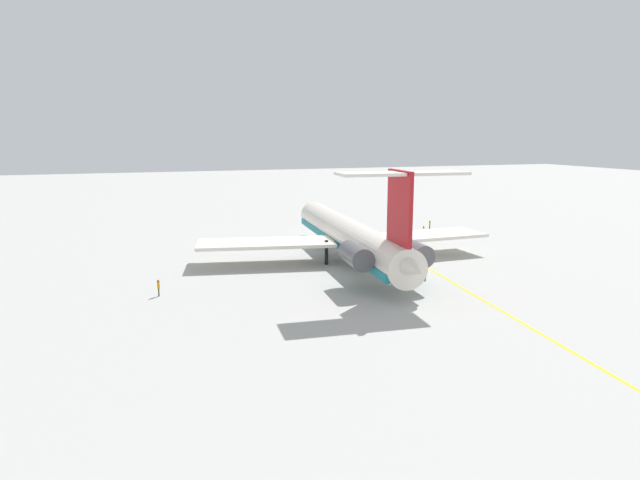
# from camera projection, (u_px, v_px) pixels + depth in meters

# --- Properties ---
(ground) EXTENTS (392.29, 392.29, 0.00)m
(ground) POSITION_uv_depth(u_px,v_px,m) (411.00, 261.00, 72.65)
(ground) COLOR #ADADA8
(main_jetliner) EXTENTS (44.94, 39.77, 13.08)m
(main_jetliner) POSITION_uv_depth(u_px,v_px,m) (351.00, 236.00, 70.68)
(main_jetliner) COLOR silver
(main_jetliner) RESTS_ON ground
(ground_crew_near_nose) EXTENTS (0.26, 0.38, 1.64)m
(ground_crew_near_nose) POSITION_uv_depth(u_px,v_px,m) (430.00, 224.00, 96.11)
(ground_crew_near_nose) COLOR black
(ground_crew_near_nose) RESTS_ON ground
(ground_crew_near_tail) EXTENTS (0.44, 0.28, 1.77)m
(ground_crew_near_tail) POSITION_uv_depth(u_px,v_px,m) (158.00, 286.00, 56.29)
(ground_crew_near_tail) COLOR black
(ground_crew_near_tail) RESTS_ON ground
(safety_cone_nose) EXTENTS (0.40, 0.40, 0.55)m
(safety_cone_nose) POSITION_uv_depth(u_px,v_px,m) (424.00, 227.00, 97.84)
(safety_cone_nose) COLOR #EA590F
(safety_cone_nose) RESTS_ON ground
(taxiway_centreline) EXTENTS (99.71, 12.50, 0.01)m
(taxiway_centreline) POSITION_uv_depth(u_px,v_px,m) (407.00, 256.00, 75.41)
(taxiway_centreline) COLOR gold
(taxiway_centreline) RESTS_ON ground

